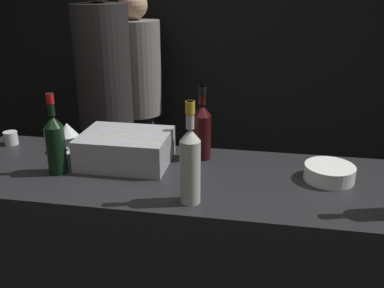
% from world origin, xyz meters
% --- Properties ---
extents(wall_back_chalkboard, '(6.40, 0.06, 2.80)m').
position_xyz_m(wall_back_chalkboard, '(0.00, 2.33, 1.40)').
color(wall_back_chalkboard, black).
rests_on(wall_back_chalkboard, ground_plane).
extents(bar_counter, '(1.96, 0.60, 1.02)m').
position_xyz_m(bar_counter, '(0.00, 0.30, 0.51)').
color(bar_counter, black).
rests_on(bar_counter, ground_plane).
extents(ice_bin_with_bottles, '(0.36, 0.27, 0.13)m').
position_xyz_m(ice_bin_with_bottles, '(-0.28, 0.37, 1.09)').
color(ice_bin_with_bottles, '#9EA0A5').
rests_on(ice_bin_with_bottles, bar_counter).
extents(bowl_white, '(0.19, 0.19, 0.06)m').
position_xyz_m(bowl_white, '(0.52, 0.36, 1.05)').
color(bowl_white, white).
rests_on(bowl_white, bar_counter).
extents(wine_glass, '(0.09, 0.09, 0.13)m').
position_xyz_m(wine_glass, '(-0.57, 0.45, 1.11)').
color(wine_glass, silver).
rests_on(wine_glass, bar_counter).
extents(candle_votive, '(0.06, 0.06, 0.06)m').
position_xyz_m(candle_votive, '(-0.87, 0.49, 1.05)').
color(candle_votive, silver).
rests_on(candle_votive, bar_counter).
extents(red_wine_bottle_burgundy, '(0.07, 0.07, 0.32)m').
position_xyz_m(red_wine_bottle_burgundy, '(-0.52, 0.24, 1.15)').
color(red_wine_bottle_burgundy, black).
rests_on(red_wine_bottle_burgundy, bar_counter).
extents(red_wine_bottle_black_foil, '(0.08, 0.08, 0.31)m').
position_xyz_m(red_wine_bottle_black_foil, '(0.01, 0.48, 1.15)').
color(red_wine_bottle_black_foil, black).
rests_on(red_wine_bottle_black_foil, bar_counter).
extents(rose_wine_bottle, '(0.07, 0.07, 0.35)m').
position_xyz_m(rose_wine_bottle, '(0.04, 0.10, 1.16)').
color(rose_wine_bottle, '#B2B7AD').
rests_on(rose_wine_bottle, bar_counter).
extents(person_in_hoodie, '(0.38, 0.38, 1.66)m').
position_xyz_m(person_in_hoodie, '(-0.71, 1.90, 0.92)').
color(person_in_hoodie, black).
rests_on(person_in_hoodie, ground_plane).
extents(person_blond_tee, '(0.34, 0.34, 1.81)m').
position_xyz_m(person_blond_tee, '(-0.73, 1.30, 1.02)').
color(person_blond_tee, black).
rests_on(person_blond_tee, ground_plane).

